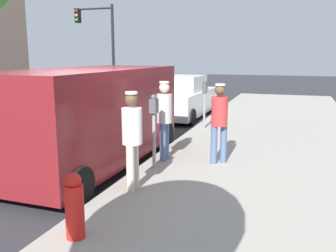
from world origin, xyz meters
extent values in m
plane|color=#2D2D33|center=(0.00, 0.00, 0.00)|extent=(80.00, 80.00, 0.00)
cube|color=#9E998E|center=(3.50, 0.00, 0.07)|extent=(5.00, 32.00, 0.15)
cylinder|color=gray|center=(1.35, 0.32, 0.72)|extent=(0.07, 0.07, 1.15)
cube|color=#4C4C51|center=(1.35, 0.32, 1.44)|extent=(0.14, 0.18, 0.28)
sphere|color=#47474C|center=(1.35, 0.32, 1.61)|extent=(0.12, 0.12, 0.12)
cylinder|color=gray|center=(1.35, 4.77, 0.72)|extent=(0.07, 0.07, 1.15)
cube|color=#4C4C51|center=(1.35, 4.77, 1.44)|extent=(0.14, 0.18, 0.28)
sphere|color=#47474C|center=(1.35, 4.77, 1.61)|extent=(0.12, 0.12, 0.12)
cylinder|color=#4C608C|center=(2.62, 1.17, 0.56)|extent=(0.14, 0.14, 0.82)
cylinder|color=#4C608C|center=(2.44, 1.04, 0.56)|extent=(0.14, 0.14, 0.82)
cylinder|color=red|center=(2.53, 1.10, 1.27)|extent=(0.34, 0.34, 0.61)
sphere|color=brown|center=(2.53, 1.10, 1.72)|extent=(0.22, 0.22, 0.22)
cylinder|color=silver|center=(2.53, 1.10, 1.83)|extent=(0.21, 0.21, 0.04)
cylinder|color=beige|center=(1.45, -1.07, 0.56)|extent=(0.14, 0.14, 0.81)
cylinder|color=beige|center=(1.44, -0.85, 0.56)|extent=(0.14, 0.14, 0.81)
cylinder|color=white|center=(1.44, -0.96, 1.27)|extent=(0.34, 0.34, 0.61)
sphere|color=brown|center=(1.44, -0.96, 1.72)|extent=(0.22, 0.22, 0.22)
cylinder|color=silver|center=(1.44, -0.96, 1.83)|extent=(0.21, 0.21, 0.04)
cylinder|color=#4C608C|center=(1.33, 1.11, 0.57)|extent=(0.14, 0.14, 0.83)
cylinder|color=#4C608C|center=(1.34, 0.89, 0.57)|extent=(0.14, 0.14, 0.83)
cylinder|color=#B7B7B7|center=(1.34, 1.00, 1.29)|extent=(0.34, 0.34, 0.62)
sphere|color=beige|center=(1.34, 1.00, 1.75)|extent=(0.23, 0.23, 0.23)
cylinder|color=silver|center=(1.34, 1.00, 1.86)|extent=(0.21, 0.21, 0.04)
cube|color=maroon|center=(-0.15, 0.48, 1.17)|extent=(2.10, 5.24, 1.96)
cube|color=black|center=(-0.10, 2.93, 1.56)|extent=(1.84, 0.12, 0.88)
cylinder|color=black|center=(-1.06, 2.55, 0.34)|extent=(0.23, 0.68, 0.68)
cylinder|color=black|center=(0.84, 2.51, 0.34)|extent=(0.23, 0.68, 0.68)
cylinder|color=black|center=(0.76, -1.59, 0.34)|extent=(0.23, 0.68, 0.68)
cube|color=white|center=(-0.18, 7.47, 0.61)|extent=(1.93, 4.44, 0.89)
cube|color=white|center=(-0.18, 7.25, 1.35)|extent=(1.65, 2.02, 0.60)
cylinder|color=black|center=(-1.00, 9.14, 0.30)|extent=(0.24, 0.61, 0.60)
cylinder|color=black|center=(0.72, 9.10, 0.30)|extent=(0.24, 0.61, 0.60)
cylinder|color=black|center=(-1.08, 5.85, 0.30)|extent=(0.24, 0.61, 0.60)
cylinder|color=black|center=(0.64, 5.80, 0.30)|extent=(0.24, 0.61, 0.60)
cylinder|color=black|center=(-5.85, 12.76, 2.60)|extent=(0.16, 0.16, 5.20)
cylinder|color=black|center=(-7.05, 12.76, 5.00)|extent=(2.40, 0.10, 0.10)
cube|color=black|center=(-8.05, 12.76, 4.65)|extent=(0.24, 0.32, 0.80)
sphere|color=red|center=(-8.05, 12.59, 4.90)|extent=(0.17, 0.17, 0.17)
sphere|color=yellow|center=(-8.05, 12.59, 4.65)|extent=(0.17, 0.17, 0.17)
sphere|color=green|center=(-8.05, 12.59, 4.40)|extent=(0.17, 0.17, 0.17)
cylinder|color=red|center=(1.45, -2.76, 0.50)|extent=(0.24, 0.24, 0.70)
sphere|color=red|center=(1.45, -2.76, 0.91)|extent=(0.20, 0.20, 0.20)
camera|label=1|loc=(3.96, -6.51, 2.44)|focal=39.54mm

